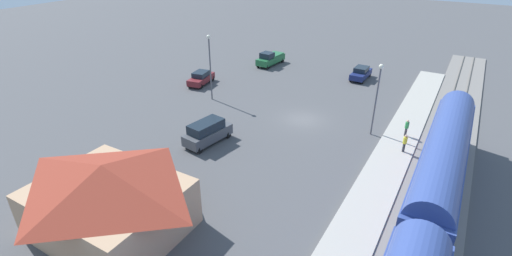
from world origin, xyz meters
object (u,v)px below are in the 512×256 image
at_px(pedestrian_on_platform, 405,142).
at_px(suv_charcoal, 207,132).
at_px(passenger_train, 420,247).
at_px(station_building, 108,197).
at_px(light_pole_lot_center, 210,60).
at_px(light_pole_near_platform, 377,91).
at_px(sedan_maroon, 201,78).
at_px(sedan_navy, 361,73).
at_px(pickup_green, 270,58).
at_px(pedestrian_waiting_far, 407,127).

height_order(pedestrian_on_platform, suv_charcoal, suv_charcoal).
distance_m(passenger_train, station_building, 18.76).
bearing_deg(light_pole_lot_center, suv_charcoal, 124.25).
relative_size(suv_charcoal, light_pole_near_platform, 0.71).
relative_size(station_building, light_pole_lot_center, 1.27).
bearing_deg(suv_charcoal, station_building, 98.01).
distance_m(station_building, sedan_maroon, 28.00).
bearing_deg(suv_charcoal, sedan_navy, -106.36).
bearing_deg(pickup_green, passenger_train, 129.42).
xyz_separation_m(pickup_green, light_pole_lot_center, (-0.40, 15.59, 3.87)).
bearing_deg(pedestrian_waiting_far, pedestrian_on_platform, 97.64).
distance_m(passenger_train, suv_charcoal, 21.21).
xyz_separation_m(suv_charcoal, light_pole_lot_center, (6.08, -8.93, 3.75)).
bearing_deg(passenger_train, sedan_navy, -69.16).
bearing_deg(sedan_maroon, sedan_navy, -144.40).
relative_size(pedestrian_on_platform, pickup_green, 0.31).
bearing_deg(pedestrian_on_platform, suv_charcoal, 23.36).
xyz_separation_m(pedestrian_on_platform, light_pole_lot_center, (22.60, -1.79, 3.62)).
relative_size(pedestrian_waiting_far, suv_charcoal, 0.33).
xyz_separation_m(suv_charcoal, light_pole_near_platform, (-12.99, -9.60, 3.44)).
height_order(station_building, light_pole_near_platform, light_pole_near_platform).
height_order(station_building, sedan_maroon, station_building).
relative_size(pickup_green, sedan_maroon, 1.17).
height_order(pedestrian_waiting_far, light_pole_near_platform, light_pole_near_platform).
relative_size(pickup_green, light_pole_near_platform, 0.77).
distance_m(pickup_green, sedan_maroon, 12.73).
distance_m(pedestrian_waiting_far, sedan_maroon, 26.59).
distance_m(suv_charcoal, light_pole_near_platform, 16.52).
relative_size(passenger_train, sedan_maroon, 8.24).
xyz_separation_m(station_building, sedan_navy, (-5.59, -37.88, -1.78)).
height_order(pedestrian_waiting_far, suv_charcoal, suv_charcoal).
distance_m(pickup_green, light_pole_near_platform, 24.79).
bearing_deg(suv_charcoal, passenger_train, 159.42).
relative_size(pickup_green, sedan_navy, 1.22).
bearing_deg(passenger_train, pedestrian_waiting_far, -78.25).
relative_size(pedestrian_waiting_far, light_pole_lot_center, 0.22).
bearing_deg(sedan_navy, light_pole_lot_center, 50.33).
distance_m(station_building, suv_charcoal, 12.94).
bearing_deg(sedan_navy, pickup_green, 2.62).
relative_size(light_pole_near_platform, light_pole_lot_center, 0.93).
bearing_deg(light_pole_lot_center, station_building, 109.97).
relative_size(passenger_train, pickup_green, 7.06).
relative_size(passenger_train, pedestrian_on_platform, 22.83).
xyz_separation_m(station_building, pickup_green, (8.27, -37.25, -1.64)).
xyz_separation_m(passenger_train, suv_charcoal, (19.79, -7.43, -1.71)).
bearing_deg(passenger_train, pedestrian_on_platform, -77.36).
xyz_separation_m(sedan_navy, light_pole_near_platform, (-5.61, 15.56, 3.71)).
height_order(passenger_train, pedestrian_waiting_far, passenger_train).
distance_m(station_building, pedestrian_on_platform, 24.77).
bearing_deg(light_pole_near_platform, suv_charcoal, 36.46).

